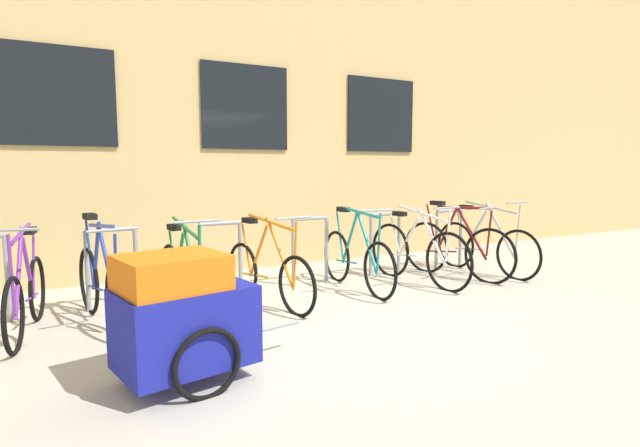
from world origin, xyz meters
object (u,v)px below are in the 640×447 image
(bicycle_orange, at_px, (268,272))
(bicycle_teal, at_px, (356,259))
(bicycle_blue, at_px, (102,284))
(bicycle_white, at_px, (417,253))
(bicycle_green, at_px, (185,279))
(bicycle_silver, at_px, (485,246))
(bicycle_maroon, at_px, (456,248))
(bicycle_purple, at_px, (26,294))
(bike_trailer, at_px, (182,316))

(bicycle_orange, relative_size, bicycle_teal, 0.98)
(bicycle_blue, xyz_separation_m, bicycle_teal, (2.93, -0.01, -0.00))
(bicycle_white, height_order, bicycle_green, bicycle_white)
(bicycle_blue, relative_size, bicycle_silver, 0.95)
(bicycle_white, bearing_deg, bicycle_maroon, 1.31)
(bicycle_orange, bearing_deg, bicycle_maroon, 0.47)
(bicycle_purple, distance_m, bicycle_maroon, 5.16)
(bicycle_blue, distance_m, bicycle_green, 0.78)
(bicycle_silver, height_order, bicycle_maroon, bicycle_silver)
(bicycle_teal, bearing_deg, bike_trailer, -146.23)
(bicycle_purple, distance_m, bike_trailer, 2.01)
(bicycle_blue, bearing_deg, bicycle_green, -8.51)
(bicycle_silver, height_order, bicycle_teal, bicycle_silver)
(bicycle_white, xyz_separation_m, bicycle_purple, (-4.45, 0.12, -0.03))
(bicycle_silver, bearing_deg, bicycle_white, -178.83)
(bicycle_blue, height_order, bicycle_orange, bicycle_blue)
(bicycle_green, relative_size, bicycle_orange, 0.98)
(bicycle_teal, bearing_deg, bicycle_green, -177.22)
(bicycle_green, bearing_deg, bicycle_orange, -0.15)
(bicycle_white, bearing_deg, bike_trailer, -154.94)
(bicycle_white, height_order, bicycle_purple, bicycle_white)
(bicycle_white, distance_m, bike_trailer, 3.82)
(bicycle_blue, height_order, bicycle_maroon, bicycle_blue)
(bicycle_orange, xyz_separation_m, bicycle_teal, (1.24, 0.11, 0.02))
(bicycle_maroon, relative_size, bike_trailer, 1.16)
(bicycle_green, height_order, bike_trailer, bicycle_green)
(bike_trailer, bearing_deg, bicycle_blue, 101.89)
(bicycle_green, height_order, bicycle_purple, bicycle_green)
(bicycle_blue, distance_m, bicycle_silver, 5.09)
(bicycle_blue, bearing_deg, bicycle_white, -1.66)
(bicycle_green, xyz_separation_m, bicycle_orange, (0.92, -0.00, -0.01))
(bicycle_green, xyz_separation_m, bicycle_maroon, (3.75, 0.02, 0.02))
(bicycle_purple, bearing_deg, bicycle_maroon, -1.14)
(bicycle_white, distance_m, bicycle_maroon, 0.70)
(bicycle_green, relative_size, bike_trailer, 1.13)
(bicycle_maroon, bearing_deg, bicycle_orange, -179.53)
(bike_trailer, bearing_deg, bicycle_purple, 119.95)
(bicycle_white, relative_size, bicycle_silver, 1.01)
(bicycle_blue, bearing_deg, bicycle_orange, -3.99)
(bicycle_purple, height_order, bicycle_silver, bicycle_silver)
(bicycle_maroon, bearing_deg, bicycle_blue, 178.80)
(bicycle_teal, bearing_deg, bicycle_orange, -175.08)
(bicycle_silver, xyz_separation_m, bike_trailer, (-4.72, -1.64, 0.10))
(bike_trailer, bearing_deg, bicycle_teal, 33.77)
(bicycle_purple, bearing_deg, bicycle_silver, -0.93)
(bicycle_teal, bearing_deg, bicycle_white, -6.41)
(bicycle_purple, relative_size, bicycle_orange, 0.93)
(bicycle_green, distance_m, bicycle_silver, 4.32)
(bicycle_purple, distance_m, bicycle_silver, 5.72)
(bicycle_silver, distance_m, bicycle_teal, 2.16)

